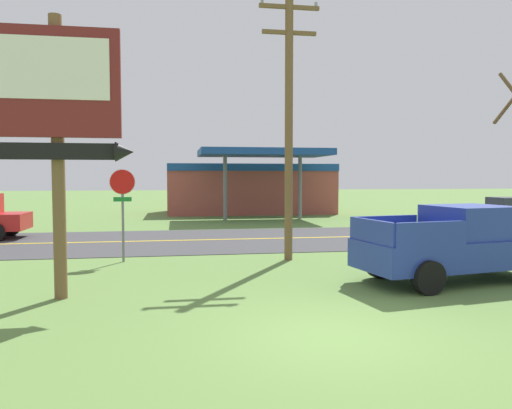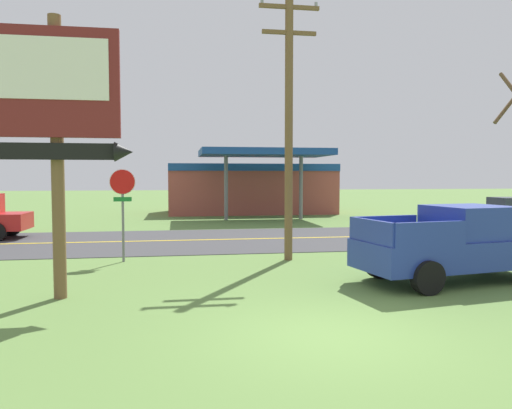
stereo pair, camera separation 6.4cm
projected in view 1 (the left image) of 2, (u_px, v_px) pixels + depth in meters
The scene contains 8 objects.
ground_plane at pixel (333, 336), 8.38m from camera, with size 180.00×180.00×0.00m, color #5B7F3D.
road_asphalt at pixel (237, 239), 21.19m from camera, with size 140.00×8.00×0.02m, color #3D3D3F.
road_centre_line at pixel (237, 239), 21.18m from camera, with size 126.00×0.20×0.01m, color gold.
motel_sign at pixel (58, 110), 10.65m from camera, with size 3.03×0.54×6.22m.
stop_sign at pixel (123, 198), 15.57m from camera, with size 0.80×0.08×2.95m.
utility_pole at pixel (289, 118), 15.82m from camera, with size 1.95×0.26×8.59m.
gas_station at pixel (250, 187), 36.58m from camera, with size 12.00×11.50×4.40m.
pickup_blue_parked_on_lawn at pixel (457, 244), 12.77m from camera, with size 5.46×2.89×1.96m.
Camera 1 is at (-2.65, -7.91, 2.73)m, focal length 34.57 mm.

